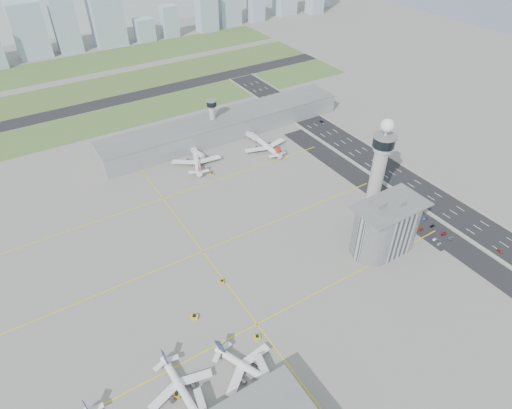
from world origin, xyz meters
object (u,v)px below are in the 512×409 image
tug_1 (194,317)px  car_lot_10 (419,215)px  secondary_tower (212,115)px  car_lot_3 (414,225)px  car_hw_1 (384,167)px  jet_bridge_far_0 (192,151)px  car_lot_4 (407,220)px  tug_0 (176,395)px  car_lot_7 (444,233)px  car_lot_6 (452,238)px  tug_3 (222,281)px  jet_bridge_near_2 (270,385)px  car_lot_8 (432,226)px  airplane_near_b (181,386)px  airplane_near_c (248,366)px  car_lot_0 (439,244)px  car_lot_2 (420,229)px  airplane_far_a (196,156)px  car_hw_0 (500,251)px  car_lot_11 (406,206)px  car_hw_2 (322,122)px  airplane_far_b (265,142)px  admin_building (386,226)px  car_lot_9 (425,219)px  tug_5 (280,152)px  jet_bridge_far_1 (247,135)px  tug_4 (212,174)px  car_hw_4 (271,102)px  car_lot_1 (435,239)px  control_tower (380,163)px  tug_2 (257,337)px  car_lot_5 (398,212)px

tug_1 → car_lot_10: bearing=-60.1°
secondary_tower → car_lot_10: bearing=-69.1°
car_lot_3 → car_hw_1: size_ratio=1.14×
jet_bridge_far_0 → car_lot_4: (80.62, -145.98, -2.25)m
tug_0 → car_lot_7: size_ratio=0.70×
tug_1 → car_lot_6: (157.10, -29.60, -0.39)m
tug_3 → car_lot_6: tug_3 is taller
jet_bridge_near_2 → car_lot_8: (144.81, 34.76, -2.25)m
airplane_near_b → airplane_near_c: airplane_near_c is taller
car_lot_0 → car_lot_2: car_lot_2 is taller
secondary_tower → airplane_far_a: size_ratio=0.72×
jet_bridge_near_2 → car_lot_10: 153.17m
car_hw_0 → secondary_tower: bearing=116.1°
car_lot_11 → car_hw_2: bearing=-4.5°
tug_3 → tug_1: bearing=48.7°
airplane_far_b → car_hw_1: 93.32m
admin_building → tug_3: (-93.76, 24.91, -14.43)m
jet_bridge_near_2 → car_lot_7: jet_bridge_near_2 is taller
car_lot_7 → car_lot_11: bearing=-4.7°
car_lot_0 → car_lot_9: car_lot_9 is taller
jet_bridge_far_0 → car_lot_9: bearing=21.2°
admin_building → car_lot_4: admin_building is taller
secondary_tower → car_lot_10: size_ratio=7.32×
airplane_far_b → tug_5: (6.27, -12.95, -4.98)m
jet_bridge_far_1 → tug_4: bearing=-66.4°
tug_5 → car_lot_7: size_ratio=0.81×
car_lot_4 → car_lot_6: (9.99, -25.92, 0.04)m
car_lot_2 → car_lot_11: 23.03m
jet_bridge_far_1 → car_hw_4: jet_bridge_far_1 is taller
admin_building → car_hw_0: (54.94, -40.26, -14.68)m
jet_bridge_near_2 → car_lot_4: 143.56m
car_lot_1 → car_lot_11: size_ratio=1.01×
airplane_near_c → tug_0: 32.47m
airplane_near_c → control_tower: bearing=90.1°
tug_4 → tug_0: bearing=58.1°
jet_bridge_far_1 → car_lot_1: jet_bridge_far_1 is taller
airplane_near_c → tug_2: size_ratio=10.85×
admin_building → car_lot_2: 34.37m
car_hw_0 → car_lot_9: bearing=113.5°
car_hw_2 → car_lot_11: bearing=-107.5°
airplane_far_b → car_lot_4: (27.62, -123.50, -5.44)m
tug_4 → car_lot_4: 138.60m
tug_1 → car_lot_5: 148.38m
car_lot_4 → car_lot_11: car_lot_4 is taller
admin_building → car_lot_5: size_ratio=11.26×
airplane_near_b → car_lot_7: (177.64, 7.60, -4.25)m
airplane_near_c → tug_1: (-7.62, 39.30, -3.92)m
car_lot_4 → airplane_far_a: bearing=29.2°
car_hw_0 → airplane_near_b: bearing=-179.7°
car_lot_2 → car_hw_0: bearing=-140.5°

